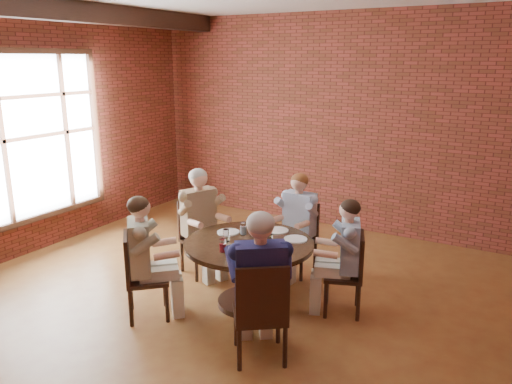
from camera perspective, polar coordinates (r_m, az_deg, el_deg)
The scene contains 27 objects.
floor at distance 5.63m, azimuth -5.33°, elevation -13.64°, with size 7.00×7.00×0.00m, color olive.
wall_back at distance 8.10m, azimuth 8.99°, elevation 7.81°, with size 7.00×7.00×0.00m, color maroon.
wall_left at distance 7.41m, azimuth -26.73°, elevation 5.73°, with size 7.00×7.00×0.00m, color maroon.
ceiling_beam at distance 6.71m, azimuth -24.40°, elevation 18.70°, with size 0.22×6.90×0.26m, color #321910.
window at distance 7.58m, azimuth -23.88°, elevation 5.84°, with size 0.10×2.16×2.36m.
dining_table at distance 5.57m, azimuth -0.80°, elevation -7.84°, with size 1.42×1.42×0.75m.
chair_a at distance 5.51m, azimuth 10.75°, elevation -8.79°, with size 0.51×0.51×0.91m.
diner_a at distance 5.45m, azimuth 10.00°, elevation -7.37°, with size 0.50×0.61×1.28m, color #365E8E, non-canonical shape.
chair_b at distance 6.46m, azimuth 5.04°, elevation -4.84°, with size 0.45×0.45×0.93m.
diner_b at distance 6.35m, azimuth 4.70°, elevation -3.76°, with size 0.52×0.63×1.31m, color #9AA8C4, non-canonical shape.
chair_c at distance 6.49m, azimuth -6.64°, elevation -4.67°, with size 0.59×0.59×0.96m.
diner_c at distance 6.36m, azimuth -6.28°, elevation -3.48°, with size 0.55×0.68×1.37m, color brown, non-canonical shape.
chair_d at distance 5.46m, azimuth -13.28°, elevation -8.98°, with size 0.61×0.61×0.94m.
diner_d at distance 5.40m, azimuth -12.46°, elevation -7.38°, with size 0.53×0.65×1.34m, color #C0A797, non-canonical shape.
chair_e at distance 4.56m, azimuth 0.58°, elevation -13.30°, with size 0.66×0.66×0.99m.
diner_e at distance 4.57m, azimuth 0.44°, elevation -10.72°, with size 0.58×0.71×1.42m, color #191947, non-canonical shape.
plate_a at distance 5.56m, azimuth 4.53°, elevation -5.40°, with size 0.26×0.26×0.01m, color white.
plate_b at distance 5.82m, azimuth 2.45°, elevation -4.42°, with size 0.26×0.26×0.01m, color white.
plate_c at distance 5.77m, azimuth -3.18°, elevation -4.61°, with size 0.26×0.26×0.01m, color white.
plate_d at distance 5.04m, azimuth -0.31°, elevation -7.57°, with size 0.26×0.26×0.01m, color white.
glass_a at distance 5.33m, azimuth 1.55°, elevation -5.55°, with size 0.07×0.07×0.14m, color white.
glass_b at distance 5.62m, azimuth 0.86°, elevation -4.44°, with size 0.07×0.07×0.14m, color white.
glass_c at distance 5.85m, azimuth -0.72°, elevation -3.66°, with size 0.07×0.07×0.14m, color white.
glass_d at distance 5.70m, azimuth -1.48°, elevation -4.17°, with size 0.07×0.07×0.14m, color white.
glass_e at distance 5.49m, azimuth -3.43°, elevation -4.98°, with size 0.07×0.07×0.14m, color white.
glass_f at distance 5.21m, azimuth -3.83°, elevation -6.11°, with size 0.07×0.07×0.14m, color white.
smartphone at distance 5.10m, azimuth 0.11°, elevation -7.32°, with size 0.06×0.13×0.01m, color black.
Camera 1 is at (2.91, -3.99, 2.70)m, focal length 35.00 mm.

